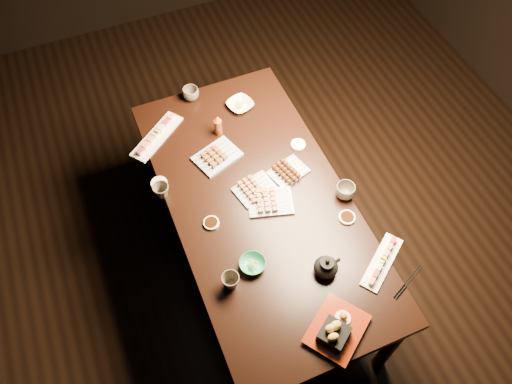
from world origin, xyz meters
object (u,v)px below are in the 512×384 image
(dining_table, at_px, (259,236))
(yakitori_plate_left, at_px, (217,154))
(teacup_mid_right, at_px, (345,191))
(teapot, at_px, (326,266))
(yakitori_plate_right, at_px, (270,200))
(edamame_bowl_cream, at_px, (240,105))
(teacup_far_left, at_px, (161,191))
(condiment_bottle, at_px, (218,125))
(teacup_far_right, at_px, (191,94))
(edamame_bowl_green, at_px, (253,264))
(teacup_near_left, at_px, (231,281))
(tempura_tray, at_px, (338,326))
(sushi_platter_far, at_px, (156,135))
(sushi_platter_near, at_px, (382,261))
(yakitori_plate_center, at_px, (255,187))

(dining_table, bearing_deg, yakitori_plate_left, 93.42)
(teacup_mid_right, xyz_separation_m, teapot, (-0.29, -0.35, 0.02))
(yakitori_plate_right, relative_size, edamame_bowl_cream, 1.59)
(teacup_far_left, relative_size, condiment_bottle, 0.61)
(teacup_far_right, distance_m, condiment_bottle, 0.33)
(edamame_bowl_green, xyz_separation_m, teacup_near_left, (-0.13, -0.05, 0.02))
(tempura_tray, bearing_deg, sushi_platter_far, 71.95)
(teacup_near_left, relative_size, teacup_mid_right, 0.82)
(edamame_bowl_green, bearing_deg, sushi_platter_far, 101.68)
(sushi_platter_near, height_order, teacup_far_left, teacup_far_left)
(yakitori_plate_right, height_order, teacup_mid_right, teacup_mid_right)
(edamame_bowl_green, bearing_deg, teacup_far_right, 86.00)
(yakitori_plate_right, distance_m, teacup_far_left, 0.57)
(sushi_platter_near, bearing_deg, teapot, 130.47)
(sushi_platter_far, xyz_separation_m, tempura_tray, (0.42, -1.38, 0.03))
(yakitori_plate_center, bearing_deg, teacup_far_right, 84.56)
(yakitori_plate_right, bearing_deg, teacup_far_left, 168.85)
(teacup_near_left, bearing_deg, sushi_platter_far, 93.80)
(yakitori_plate_center, bearing_deg, yakitori_plate_left, 98.43)
(teacup_far_left, bearing_deg, yakitori_plate_center, -18.99)
(edamame_bowl_green, distance_m, teapot, 0.35)
(tempura_tray, relative_size, teacup_far_left, 3.17)
(sushi_platter_far, xyz_separation_m, teacup_far_right, (0.28, 0.21, 0.02))
(yakitori_plate_center, distance_m, teapot, 0.57)
(edamame_bowl_cream, bearing_deg, teacup_mid_right, -71.02)
(teacup_mid_right, bearing_deg, edamame_bowl_cream, 108.98)
(teacup_far_left, distance_m, teapot, 0.93)
(yakitori_plate_right, bearing_deg, sushi_platter_near, -38.85)
(tempura_tray, bearing_deg, teapot, 38.34)
(sushi_platter_near, relative_size, edamame_bowl_green, 2.53)
(teacup_near_left, height_order, teacup_mid_right, teacup_mid_right)
(teapot, bearing_deg, condiment_bottle, 94.93)
(dining_table, distance_m, sushi_platter_far, 0.83)
(sushi_platter_far, height_order, condiment_bottle, condiment_bottle)
(sushi_platter_far, relative_size, edamame_bowl_green, 2.94)
(dining_table, height_order, teapot, teapot)
(dining_table, relative_size, teacup_near_left, 20.97)
(dining_table, xyz_separation_m, sushi_platter_near, (0.41, -0.55, 0.39))
(teacup_far_right, bearing_deg, yakitori_plate_right, -80.74)
(sushi_platter_near, distance_m, teacup_mid_right, 0.41)
(sushi_platter_near, xyz_separation_m, teapot, (-0.27, 0.07, 0.04))
(yakitori_plate_left, relative_size, teacup_far_left, 2.82)
(teacup_near_left, xyz_separation_m, teacup_mid_right, (0.73, 0.24, 0.00))
(yakitori_plate_left, height_order, tempura_tray, tempura_tray)
(dining_table, distance_m, condiment_bottle, 0.68)
(sushi_platter_far, xyz_separation_m, yakitori_plate_right, (0.42, -0.65, 0.01))
(sushi_platter_near, bearing_deg, teacup_far_left, 101.84)
(teacup_mid_right, bearing_deg, dining_table, 162.24)
(sushi_platter_far, height_order, yakitori_plate_right, yakitori_plate_right)
(teacup_near_left, distance_m, teacup_far_left, 0.63)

